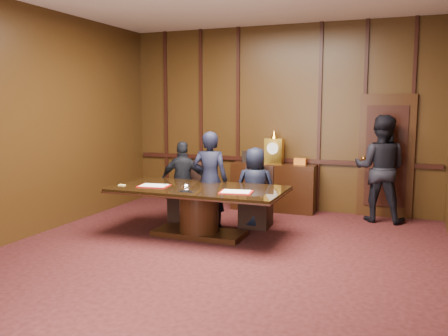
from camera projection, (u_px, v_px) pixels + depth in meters
The scene contains 13 objects.
room at pixel (215, 128), 5.96m from camera, with size 7.00×7.04×3.50m.
sideboard at pixel (274, 185), 9.04m from camera, with size 1.60×0.45×1.54m.
conference_table at pixel (199, 203), 7.25m from camera, with size 2.62×1.32×0.76m.
folder_left at pixel (154, 186), 7.31m from camera, with size 0.50×0.39×0.02m.
folder_right at pixel (236, 192), 6.79m from camera, with size 0.51×0.40×0.02m.
inkstand at pixel (186, 189), 6.79m from camera, with size 0.20×0.14×0.12m.
notepad at pixel (122, 185), 7.37m from camera, with size 0.10×0.07×0.01m, color #E3C66F.
chair_left at pixel (186, 203), 8.32m from camera, with size 0.53×0.53×0.99m.
chair_right at pixel (256, 209), 7.86m from camera, with size 0.50×0.50×0.99m.
signatory_left at pixel (183, 181), 8.20m from camera, with size 0.81×0.34×1.39m, color black.
signatory_right at pixel (255, 188), 7.73m from camera, with size 0.65×0.42×1.33m, color black.
witness_left at pixel (210, 180), 7.70m from camera, with size 0.58×0.38×1.59m, color black.
witness_right at pixel (380, 169), 8.14m from camera, with size 0.89×0.70×1.84m, color black.
Camera 1 is at (2.34, -5.39, 2.01)m, focal length 38.00 mm.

